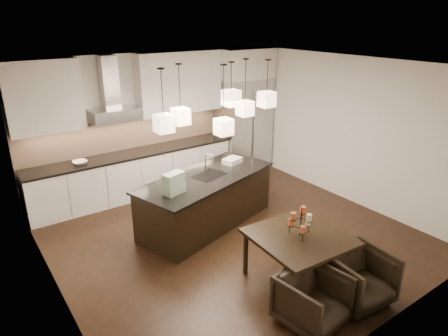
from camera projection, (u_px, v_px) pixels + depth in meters
floor at (231, 235)px, 6.76m from camera, size 5.50×5.50×0.02m
ceiling at (232, 65)px, 5.75m from camera, size 5.50×5.50×0.02m
wall_back at (153, 121)px, 8.36m from camera, size 5.50×0.02×2.80m
wall_front at (388, 229)px, 4.15m from camera, size 5.50×0.02×2.80m
wall_left at (45, 201)px, 4.77m from camera, size 0.02×5.50×2.80m
wall_right at (346, 130)px, 7.74m from camera, size 0.02×5.50×2.80m
refrigerator at (243, 125)px, 9.32m from camera, size 1.20×0.72×2.15m
fridge_panel at (244, 64)px, 8.81m from camera, size 1.26×0.72×0.65m
lower_cabinets at (136, 175)px, 8.11m from camera, size 4.21×0.62×0.88m
countertop at (134, 153)px, 7.95m from camera, size 4.21×0.66×0.04m
backsplash at (126, 134)px, 8.06m from camera, size 4.21×0.02×0.63m
upper_cab_left at (43, 97)px, 6.80m from camera, size 1.25×0.35×1.25m
upper_cab_right at (180, 83)px, 8.23m from camera, size 1.85×0.35×1.25m
hood_canopy at (114, 115)px, 7.53m from camera, size 0.90×0.52×0.24m
hood_chimney at (109, 82)px, 7.40m from camera, size 0.30×0.28×0.96m
fruit_bowl at (80, 162)px, 7.31m from camera, size 0.27×0.27×0.06m
island_body at (206, 201)px, 6.97m from camera, size 2.65×1.62×0.87m
island_top at (206, 177)px, 6.81m from camera, size 2.74×1.72×0.04m
faucet at (205, 163)px, 6.86m from camera, size 0.16×0.26×0.38m
tote_bag at (174, 183)px, 6.09m from camera, size 0.37×0.26×0.34m
food_container at (232, 161)px, 7.39m from camera, size 0.39×0.32×0.10m
dining_table at (298, 258)px, 5.48m from camera, size 1.27×1.27×0.72m
candelabra at (301, 222)px, 5.27m from camera, size 0.36×0.36×0.42m
candle_a at (308, 222)px, 5.35m from camera, size 0.08×0.08×0.10m
candle_b at (291, 222)px, 5.34m from camera, size 0.08×0.08×0.10m
candle_c at (303, 230)px, 5.16m from camera, size 0.08×0.08×0.10m
candle_d at (303, 210)px, 5.35m from camera, size 0.08×0.08×0.10m
candle_e at (293, 216)px, 5.19m from camera, size 0.08×0.08×0.10m
candle_f at (309, 218)px, 5.14m from camera, size 0.08×0.08×0.10m
armchair_left at (313, 300)px, 4.72m from camera, size 0.80×0.82×0.67m
armchair_right at (358, 277)px, 5.10m from camera, size 0.81×0.83×0.70m
pendant_a at (164, 123)px, 5.78m from camera, size 0.24×0.24×0.26m
pendant_b at (181, 116)px, 6.30m from camera, size 0.24×0.24×0.26m
pendant_c at (231, 98)px, 6.46m from camera, size 0.24×0.24×0.26m
pendant_d at (245, 108)px, 6.99m from camera, size 0.24×0.24×0.26m
pendant_e at (267, 99)px, 6.81m from camera, size 0.24×0.24×0.26m
pendant_f at (224, 127)px, 6.28m from camera, size 0.24×0.24×0.26m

